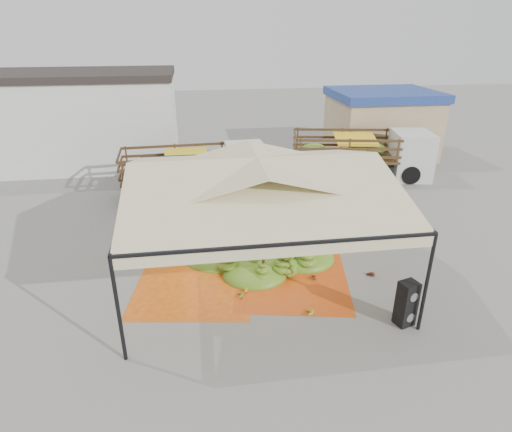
{
  "coord_description": "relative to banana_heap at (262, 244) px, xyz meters",
  "views": [
    {
      "loc": [
        -1.95,
        -12.9,
        7.84
      ],
      "look_at": [
        0.2,
        1.5,
        1.3
      ],
      "focal_mm": 30.0,
      "sensor_mm": 36.0,
      "label": 1
    }
  ],
  "objects": [
    {
      "name": "hand_green",
      "position": [
        -1.14,
        -2.28,
        -0.52
      ],
      "size": [
        0.41,
        0.34,
        0.19
      ],
      "primitive_type": "ellipsoid",
      "rotation": [
        0.0,
        0.0,
        0.02
      ],
      "color": "#427017",
      "rests_on": "ground"
    },
    {
      "name": "truck_left",
      "position": [
        -1.96,
        6.87,
        0.87
      ],
      "size": [
        7.1,
        2.75,
        2.4
      ],
      "rotation": [
        0.0,
        0.0,
        0.05
      ],
      "color": "#462D17",
      "rests_on": "ground"
    },
    {
      "name": "canopy_tent",
      "position": [
        -0.29,
        -0.57,
        2.69
      ],
      "size": [
        8.1,
        8.1,
        4.0
      ],
      "color": "black",
      "rests_on": "ground"
    },
    {
      "name": "hand_red_b",
      "position": [
        3.41,
        -1.78,
        -0.51
      ],
      "size": [
        0.54,
        0.51,
        0.2
      ],
      "primitive_type": "ellipsoid",
      "rotation": [
        0.0,
        0.0,
        0.46
      ],
      "color": "#562013",
      "rests_on": "ground"
    },
    {
      "name": "building_tan",
      "position": [
        9.71,
        12.43,
        1.46
      ],
      "size": [
        6.3,
        5.3,
        4.1
      ],
      "color": "tan",
      "rests_on": "ground"
    },
    {
      "name": "speaker_stack",
      "position": [
        3.41,
        -4.27,
        0.07
      ],
      "size": [
        0.6,
        0.56,
        1.37
      ],
      "rotation": [
        0.0,
        0.0,
        0.29
      ],
      "color": "black",
      "rests_on": "ground"
    },
    {
      "name": "vendor",
      "position": [
        -1.45,
        2.95,
        0.3
      ],
      "size": [
        0.75,
        0.59,
        1.83
      ],
      "primitive_type": "imported",
      "rotation": [
        0.0,
        0.0,
        2.89
      ],
      "color": "gray",
      "rests_on": "ground"
    },
    {
      "name": "truck_right",
      "position": [
        7.19,
        8.26,
        0.95
      ],
      "size": [
        7.69,
        3.75,
        2.53
      ],
      "rotation": [
        0.0,
        0.0,
        -0.18
      ],
      "color": "#52391B",
      "rests_on": "ground"
    },
    {
      "name": "tarp_left",
      "position": [
        -2.53,
        -1.54,
        -0.61
      ],
      "size": [
        4.23,
        4.08,
        0.01
      ],
      "primitive_type": "cube",
      "rotation": [
        0.0,
        0.0,
        -0.15
      ],
      "color": "orange",
      "rests_on": "ground"
    },
    {
      "name": "ground",
      "position": [
        -0.29,
        -0.57,
        -0.61
      ],
      "size": [
        90.0,
        90.0,
        0.0
      ],
      "primitive_type": "plane",
      "color": "slate",
      "rests_on": "ground"
    },
    {
      "name": "banana_leaves",
      "position": [
        -3.19,
        1.05,
        -0.61
      ],
      "size": [
        0.96,
        1.36,
        3.7
      ],
      "primitive_type": null,
      "color": "#316A1C",
      "rests_on": "ground"
    },
    {
      "name": "tarp_right",
      "position": [
        0.76,
        -1.59,
        -0.61
      ],
      "size": [
        4.34,
        4.49,
        0.01
      ],
      "primitive_type": "cube",
      "rotation": [
        0.0,
        0.0,
        -0.2
      ],
      "color": "#CE4A13",
      "rests_on": "ground"
    },
    {
      "name": "hand_yellow_b",
      "position": [
        -0.97,
        -2.03,
        -0.52
      ],
      "size": [
        0.45,
        0.39,
        0.18
      ],
      "primitive_type": "ellipsoid",
      "rotation": [
        0.0,
        0.0,
        0.2
      ],
      "color": "gold",
      "rests_on": "ground"
    },
    {
      "name": "hand_red_a",
      "position": [
        1.41,
        -1.59,
        -0.52
      ],
      "size": [
        0.48,
        0.43,
        0.18
      ],
      "primitive_type": "ellipsoid",
      "rotation": [
        0.0,
        0.0,
        -0.29
      ],
      "color": "#5D2E15",
      "rests_on": "ground"
    },
    {
      "name": "banana_heap",
      "position": [
        0.0,
        0.0,
        0.0
      ],
      "size": [
        7.16,
        6.66,
        1.22
      ],
      "primitive_type": "ellipsoid",
      "rotation": [
        0.0,
        0.0,
        0.44
      ],
      "color": "#537518",
      "rests_on": "ground"
    },
    {
      "name": "hanging_bunches",
      "position": [
        0.65,
        0.11,
        2.01
      ],
      "size": [
        3.24,
        0.24,
        0.2
      ],
      "color": "#4A7518",
      "rests_on": "ground"
    },
    {
      "name": "building_white",
      "position": [
        -10.29,
        13.43,
        2.1
      ],
      "size": [
        14.3,
        6.3,
        5.4
      ],
      "color": "silver",
      "rests_on": "ground"
    },
    {
      "name": "hand_yellow_a",
      "position": [
        0.78,
        -3.46,
        -0.51
      ],
      "size": [
        0.5,
        0.43,
        0.21
      ],
      "primitive_type": "ellipsoid",
      "rotation": [
        0.0,
        0.0,
        -0.11
      ],
      "color": "gold",
      "rests_on": "ground"
    }
  ]
}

